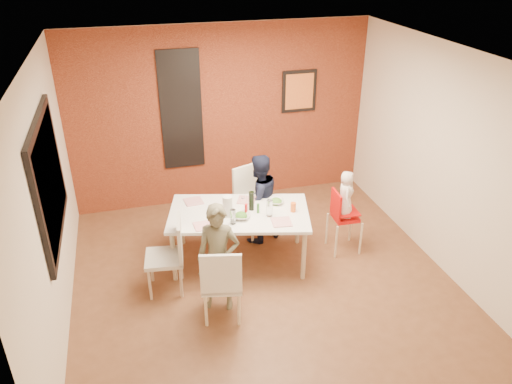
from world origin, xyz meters
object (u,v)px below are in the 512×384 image
object	(u,v)px
paper_towel_roll	(228,206)
child_near	(218,258)
high_chair	(342,215)
toddler	(346,194)
dining_table	(239,216)
chair_far	(252,196)
chair_left	(171,252)
wine_bottle	(251,201)
chair_near	(222,281)
child_far	(259,199)

from	to	relation	value
paper_towel_roll	child_near	bearing A→B (deg)	-109.83
high_chair	toddler	xyz separation A→B (m)	(0.02, -0.00, 0.30)
dining_table	chair_far	world-z (taller)	chair_far
chair_left	wine_bottle	bearing A→B (deg)	117.11
chair_left	toddler	size ratio (longest dim) A/B	1.48
toddler	chair_left	bearing A→B (deg)	114.28
toddler	child_near	bearing A→B (deg)	129.13
chair_near	chair_left	world-z (taller)	chair_left
child_far	dining_table	bearing A→B (deg)	28.27
chair_left	chair_near	bearing A→B (deg)	40.99
paper_towel_roll	high_chair	bearing A→B (deg)	-2.27
toddler	paper_towel_roll	size ratio (longest dim) A/B	2.37
wine_bottle	high_chair	bearing A→B (deg)	-6.22
chair_near	chair_far	world-z (taller)	chair_far
chair_near	toddler	distance (m)	2.06
chair_near	chair_left	size ratio (longest dim) A/B	1.00
chair_left	paper_towel_roll	size ratio (longest dim) A/B	3.52
chair_left	paper_towel_roll	xyz separation A→B (m)	(0.74, 0.31, 0.33)
chair_far	paper_towel_roll	xyz separation A→B (m)	(-0.49, -0.72, 0.30)
dining_table	child_far	bearing A→B (deg)	49.00
dining_table	child_near	bearing A→B (deg)	-117.77
dining_table	child_near	world-z (taller)	child_near
chair_far	paper_towel_roll	size ratio (longest dim) A/B	3.67
dining_table	chair_far	distance (m)	0.76
high_chair	toddler	distance (m)	0.31
high_chair	child_near	bearing A→B (deg)	113.29
paper_towel_roll	chair_far	bearing A→B (deg)	55.68
dining_table	chair_left	size ratio (longest dim) A/B	2.04
chair_left	high_chair	bearing A→B (deg)	103.82
chair_near	chair_left	distance (m)	0.82
dining_table	child_far	distance (m)	0.57
child_far	high_chair	bearing A→B (deg)	130.56
chair_far	wine_bottle	size ratio (longest dim) A/B	3.92
dining_table	paper_towel_roll	world-z (taller)	paper_towel_roll
chair_left	chair_far	bearing A→B (deg)	137.31
chair_near	paper_towel_roll	world-z (taller)	paper_towel_roll
dining_table	toddler	xyz separation A→B (m)	(1.37, -0.11, 0.18)
chair_left	toddler	xyz separation A→B (m)	(2.27, 0.24, 0.31)
dining_table	child_far	xyz separation A→B (m)	(0.37, 0.43, -0.03)
toddler	wine_bottle	xyz separation A→B (m)	(-1.21, 0.13, 0.01)
chair_far	child_far	world-z (taller)	child_far
child_near	paper_towel_roll	size ratio (longest dim) A/B	4.86
child_far	paper_towel_roll	xyz separation A→B (m)	(-0.52, -0.48, 0.22)
high_chair	toddler	world-z (taller)	toddler
chair_far	paper_towel_roll	distance (m)	0.92
child_far	toddler	distance (m)	1.16
child_far	wine_bottle	xyz separation A→B (m)	(-0.21, -0.41, 0.21)
high_chair	child_near	distance (m)	1.91
dining_table	paper_towel_roll	bearing A→B (deg)	-161.12
dining_table	chair_left	xyz separation A→B (m)	(-0.89, -0.36, -0.13)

